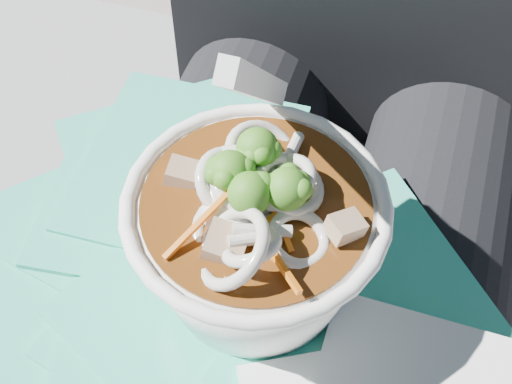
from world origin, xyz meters
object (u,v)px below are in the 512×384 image
(person_body, at_px, (314,223))
(stone_ledge, at_px, (308,339))
(plastic_bag, at_px, (198,279))
(udon_bowl, at_px, (256,232))
(lap, at_px, (281,335))

(person_body, bearing_deg, stone_ledge, 90.00)
(stone_ledge, xyz_separation_m, person_body, (0.00, -0.06, 0.33))
(person_body, xyz_separation_m, plastic_bag, (-0.06, -0.11, 0.06))
(plastic_bag, bearing_deg, person_body, 62.70)
(stone_ledge, distance_m, plastic_bag, 0.43)
(stone_ledge, height_order, udon_bowl, udon_bowl)
(person_body, distance_m, udon_bowl, 0.16)
(stone_ledge, bearing_deg, person_body, -90.00)
(person_body, relative_size, plastic_bag, 2.28)
(lap, height_order, udon_bowl, udon_bowl)
(stone_ledge, bearing_deg, lap, -90.00)
(person_body, bearing_deg, plastic_bag, -117.30)
(lap, distance_m, person_body, 0.09)
(plastic_bag, distance_m, udon_bowl, 0.07)
(stone_ledge, relative_size, person_body, 0.98)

